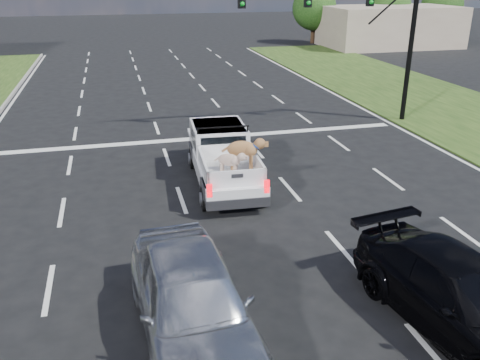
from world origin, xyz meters
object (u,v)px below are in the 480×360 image
object	(u,v)px
silver_sedan	(192,301)
traffic_signal	(364,16)
pickup_truck	(224,157)
black_coupe	(461,296)

from	to	relation	value
silver_sedan	traffic_signal	bearing A→B (deg)	50.60
pickup_truck	black_coupe	xyz separation A→B (m)	(2.80, -8.35, -0.17)
traffic_signal	black_coupe	size ratio (longest dim) A/B	1.81
pickup_truck	black_coupe	bearing A→B (deg)	-68.12
traffic_signal	black_coupe	bearing A→B (deg)	-108.34
traffic_signal	black_coupe	xyz separation A→B (m)	(-4.58, -13.81, -4.00)
traffic_signal	silver_sedan	world-z (taller)	traffic_signal
traffic_signal	black_coupe	distance (m)	15.08
pickup_truck	silver_sedan	bearing A→B (deg)	-103.34
traffic_signal	silver_sedan	distance (m)	16.53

